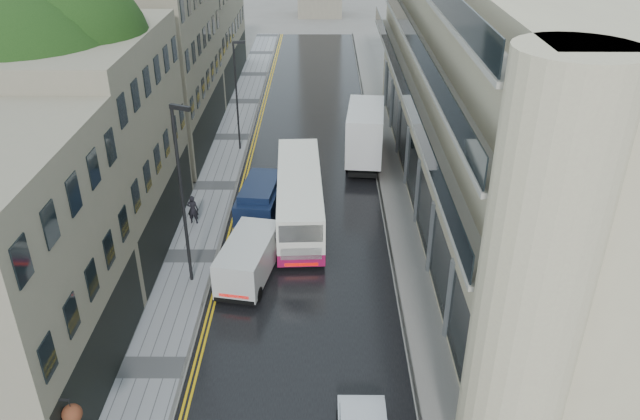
# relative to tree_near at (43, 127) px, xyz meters

# --- Properties ---
(road) EXTENTS (9.00, 85.00, 0.02)m
(road) POSITION_rel_tree_near_xyz_m (12.50, 7.50, -6.94)
(road) COLOR black
(road) RESTS_ON ground
(left_sidewalk) EXTENTS (2.70, 85.00, 0.12)m
(left_sidewalk) POSITION_rel_tree_near_xyz_m (6.65, 7.50, -6.89)
(left_sidewalk) COLOR gray
(left_sidewalk) RESTS_ON ground
(right_sidewalk) EXTENTS (1.80, 85.00, 0.12)m
(right_sidewalk) POSITION_rel_tree_near_xyz_m (17.90, 7.50, -6.89)
(right_sidewalk) COLOR slate
(right_sidewalk) RESTS_ON ground
(old_shop_row) EXTENTS (4.50, 56.00, 12.00)m
(old_shop_row) POSITION_rel_tree_near_xyz_m (3.05, 10.00, -0.95)
(old_shop_row) COLOR gray
(old_shop_row) RESTS_ON ground
(modern_block) EXTENTS (8.00, 40.00, 14.00)m
(modern_block) POSITION_rel_tree_near_xyz_m (22.80, 6.00, 0.05)
(modern_block) COLOR beige
(modern_block) RESTS_ON ground
(tree_near) EXTENTS (10.56, 10.56, 13.89)m
(tree_near) POSITION_rel_tree_near_xyz_m (0.00, 0.00, 0.00)
(tree_near) COLOR black
(tree_near) RESTS_ON ground
(tree_far) EXTENTS (9.24, 9.24, 12.46)m
(tree_far) POSITION_rel_tree_near_xyz_m (0.30, 13.00, -0.72)
(tree_far) COLOR black
(tree_far) RESTS_ON ground
(cream_bus) EXTENTS (2.92, 10.70, 2.89)m
(cream_bus) POSITION_rel_tree_near_xyz_m (11.20, 0.21, -5.48)
(cream_bus) COLOR white
(cream_bus) RESTS_ON road
(white_lorry) EXTENTS (3.04, 7.93, 4.07)m
(white_lorry) POSITION_rel_tree_near_xyz_m (15.13, 9.98, -4.89)
(white_lorry) COLOR silver
(white_lorry) RESTS_ON road
(white_van) EXTENTS (2.90, 5.07, 2.16)m
(white_van) POSITION_rel_tree_near_xyz_m (8.62, -4.12, -5.85)
(white_van) COLOR beige
(white_van) RESTS_ON road
(navy_van) EXTENTS (2.61, 5.36, 2.63)m
(navy_van) POSITION_rel_tree_near_xyz_m (8.86, 1.39, -5.61)
(navy_van) COLOR #0E1832
(navy_van) RESTS_ON road
(pedestrian) EXTENTS (0.65, 0.45, 1.71)m
(pedestrian) POSITION_rel_tree_near_xyz_m (6.15, 2.68, -5.97)
(pedestrian) COLOR black
(pedestrian) RESTS_ON left_sidewalk
(lamp_post_near) EXTENTS (1.01, 0.61, 8.93)m
(lamp_post_near) POSITION_rel_tree_near_xyz_m (7.06, -2.92, -2.36)
(lamp_post_near) COLOR black
(lamp_post_near) RESTS_ON left_sidewalk
(lamp_post_far) EXTENTS (0.88, 0.35, 7.67)m
(lamp_post_far) POSITION_rel_tree_near_xyz_m (7.48, 13.53, -2.99)
(lamp_post_far) COLOR black
(lamp_post_far) RESTS_ON left_sidewalk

